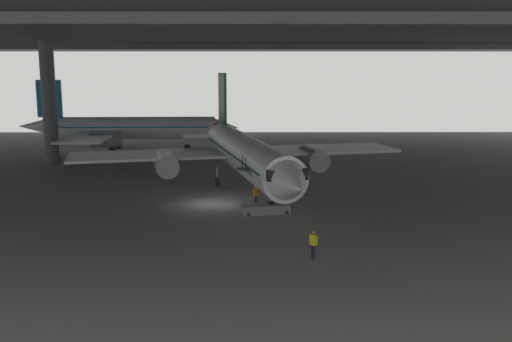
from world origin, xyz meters
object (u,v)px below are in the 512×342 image
at_px(crew_worker_near_nose, 313,243).
at_px(boarding_stairs, 265,204).
at_px(crew_worker_by_stairs, 256,194).
at_px(airplane_main, 245,154).
at_px(airplane_distant, 127,128).

bearing_deg(crew_worker_near_nose, boarding_stairs, 103.46).
bearing_deg(crew_worker_by_stairs, crew_worker_near_nose, -76.16).
distance_m(airplane_main, crew_worker_near_nose, 20.39).
distance_m(airplane_main, crew_worker_by_stairs, 7.08).
xyz_separation_m(airplane_main, crew_worker_near_nose, (4.19, -19.82, -2.29)).
bearing_deg(boarding_stairs, crew_worker_near_nose, -76.54).
bearing_deg(boarding_stairs, airplane_distant, 117.40).
height_order(boarding_stairs, crew_worker_near_nose, boarding_stairs).
xyz_separation_m(crew_worker_near_nose, crew_worker_by_stairs, (-3.25, 13.20, -0.03)).
bearing_deg(airplane_main, crew_worker_near_nose, -78.07).
xyz_separation_m(crew_worker_by_stairs, airplane_distant, (-17.11, 31.88, 2.14)).
distance_m(boarding_stairs, crew_worker_by_stairs, 2.51).
bearing_deg(crew_worker_near_nose, airplane_main, 101.93).
relative_size(boarding_stairs, crew_worker_by_stairs, 2.70).
relative_size(airplane_main, boarding_stairs, 7.32).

